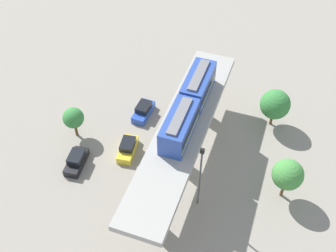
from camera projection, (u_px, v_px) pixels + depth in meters
name	position (u px, v px, depth m)	size (l,w,h in m)	color
ground_plane	(181.00, 166.00, 51.93)	(120.00, 120.00, 0.00)	gray
viaduct	(183.00, 137.00, 48.07)	(5.20, 28.00, 6.97)	#A8A59E
train	(189.00, 105.00, 47.10)	(2.64, 13.55, 3.24)	#2D4CA5
parked_car_blue	(143.00, 111.00, 57.48)	(1.95, 4.26, 1.76)	#284CB7
parked_car_yellow	(128.00, 148.00, 52.94)	(2.37, 4.41, 1.76)	yellow
parked_car_black	(76.00, 161.00, 51.55)	(2.25, 4.37, 1.76)	black
tree_near_viaduct	(275.00, 104.00, 54.22)	(3.91, 3.91, 5.57)	brown
tree_mid_lot	(288.00, 175.00, 46.18)	(3.52, 3.52, 5.69)	brown
tree_far_corner	(73.00, 118.00, 53.17)	(2.70, 2.70, 4.53)	brown
signal_post	(200.00, 175.00, 44.42)	(0.44, 0.28, 9.57)	#4C4C51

